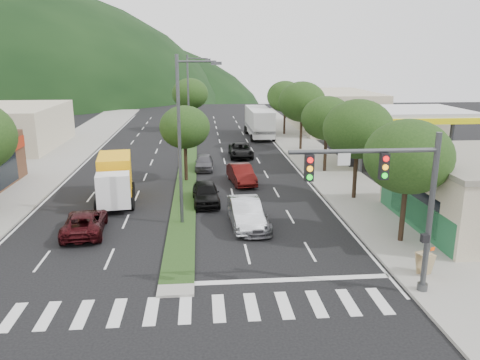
{
  "coord_description": "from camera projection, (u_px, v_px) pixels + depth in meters",
  "views": [
    {
      "loc": [
        1.21,
        -19.01,
        9.93
      ],
      "look_at": [
        3.67,
        9.54,
        2.28
      ],
      "focal_mm": 35.0,
      "sensor_mm": 36.0,
      "label": 1
    }
  ],
  "objects": [
    {
      "name": "car_queue_b",
      "position": [
        252.0,
        217.0,
        27.66
      ],
      "size": [
        2.08,
        4.56,
        1.29
      ],
      "primitive_type": "imported",
      "rotation": [
        0.0,
        0.0,
        0.06
      ],
      "color": "#55545A",
      "rests_on": "ground"
    },
    {
      "name": "car_queue_c",
      "position": [
        241.0,
        174.0,
        37.28
      ],
      "size": [
        2.21,
        4.75,
        1.51
      ],
      "primitive_type": "imported",
      "rotation": [
        0.0,
        0.0,
        0.14
      ],
      "color": "#440C0B",
      "rests_on": "ground"
    },
    {
      "name": "streetlight_mid",
      "position": [
        190.0,
        96.0,
        51.1
      ],
      "size": [
        2.6,
        0.25,
        10.0
      ],
      "color": "#47494C",
      "rests_on": "ground"
    },
    {
      "name": "suv_maroon",
      "position": [
        85.0,
        222.0,
        26.81
      ],
      "size": [
        2.62,
        4.96,
        1.33
      ],
      "primitive_type": "imported",
      "rotation": [
        0.0,
        0.0,
        3.23
      ],
      "color": "#330B0E",
      "rests_on": "ground"
    },
    {
      "name": "a_frame_sign",
      "position": [
        425.0,
        262.0,
        21.44
      ],
      "size": [
        0.82,
        0.87,
        1.4
      ],
      "rotation": [
        0.0,
        0.0,
        0.33
      ],
      "color": "tan",
      "rests_on": "sidewalk_right"
    },
    {
      "name": "car_queue_a",
      "position": [
        206.0,
        193.0,
        32.23
      ],
      "size": [
        1.98,
        4.48,
        1.5
      ],
      "primitive_type": "imported",
      "rotation": [
        0.0,
        0.0,
        0.05
      ],
      "color": "black",
      "rests_on": "ground"
    },
    {
      "name": "sedan_silver",
      "position": [
        246.0,
        212.0,
        28.0
      ],
      "size": [
        2.01,
        5.08,
        1.65
      ],
      "primitive_type": "imported",
      "rotation": [
        0.0,
        0.0,
        0.05
      ],
      "color": "silver",
      "rests_on": "ground"
    },
    {
      "name": "gas_canopy",
      "position": [
        397.0,
        116.0,
        42.31
      ],
      "size": [
        12.2,
        8.2,
        5.25
      ],
      "color": "silver",
      "rests_on": "ground"
    },
    {
      "name": "tree_r_a",
      "position": [
        408.0,
        157.0,
        24.36
      ],
      "size": [
        4.6,
        4.6,
        6.63
      ],
      "color": "black",
      "rests_on": "sidewalk_right"
    },
    {
      "name": "bldg_left_far",
      "position": [
        16.0,
        127.0,
        51.32
      ],
      "size": [
        9.0,
        14.0,
        4.6
      ],
      "primitive_type": "cube",
      "color": "beige",
      "rests_on": "ground"
    },
    {
      "name": "median",
      "position": [
        189.0,
        155.0,
        47.69
      ],
      "size": [
        1.6,
        56.0,
        0.12
      ],
      "primitive_type": "cube",
      "color": "#1C3714",
      "rests_on": "ground"
    },
    {
      "name": "crosswalk",
      "position": [
        174.0,
        310.0,
        18.83
      ],
      "size": [
        19.0,
        2.2,
        0.01
      ],
      "primitive_type": "cube",
      "color": "silver",
      "rests_on": "ground"
    },
    {
      "name": "sidewalk_left",
      "position": [
        49.0,
        164.0,
        43.73
      ],
      "size": [
        6.0,
        90.0,
        0.15
      ],
      "primitive_type": "cube",
      "color": "gray",
      "rests_on": "ground"
    },
    {
      "name": "bldg_right_far",
      "position": [
        333.0,
        111.0,
        64.05
      ],
      "size": [
        10.0,
        16.0,
        5.2
      ],
      "primitive_type": "cube",
      "color": "beige",
      "rests_on": "ground"
    },
    {
      "name": "car_queue_d",
      "position": [
        241.0,
        150.0,
        47.0
      ],
      "size": [
        2.26,
        4.91,
        1.36
      ],
      "primitive_type": "imported",
      "rotation": [
        0.0,
        0.0,
        -0.0
      ],
      "color": "black",
      "rests_on": "ground"
    },
    {
      "name": "motorhome",
      "position": [
        259.0,
        122.0,
        58.29
      ],
      "size": [
        3.01,
        9.28,
        3.55
      ],
      "rotation": [
        0.0,
        0.0,
        0.01
      ],
      "color": "silver",
      "rests_on": "ground"
    },
    {
      "name": "tree_r_d",
      "position": [
        302.0,
        102.0,
        49.29
      ],
      "size": [
        5.0,
        5.0,
        7.17
      ],
      "color": "black",
      "rests_on": "sidewalk_right"
    },
    {
      "name": "traffic_signal",
      "position": [
        396.0,
        191.0,
        18.82
      ],
      "size": [
        6.12,
        0.4,
        7.0
      ],
      "color": "#47494C",
      "rests_on": "ground"
    },
    {
      "name": "tree_med_near",
      "position": [
        185.0,
        127.0,
        36.94
      ],
      "size": [
        4.0,
        4.0,
        6.02
      ],
      "color": "black",
      "rests_on": "median"
    },
    {
      "name": "streetlight_near",
      "position": [
        183.0,
        133.0,
        27.03
      ],
      "size": [
        2.6,
        0.25,
        10.0
      ],
      "color": "#47494C",
      "rests_on": "ground"
    },
    {
      "name": "sidewalk_right",
      "position": [
        316.0,
        159.0,
        45.84
      ],
      "size": [
        5.0,
        90.0,
        0.15
      ],
      "primitive_type": "cube",
      "color": "gray",
      "rests_on": "ground"
    },
    {
      "name": "tree_r_b",
      "position": [
        358.0,
        129.0,
        32.0
      ],
      "size": [
        4.8,
        4.8,
        6.94
      ],
      "color": "black",
      "rests_on": "sidewalk_right"
    },
    {
      "name": "tree_r_c",
      "position": [
        327.0,
        118.0,
        39.78
      ],
      "size": [
        4.4,
        4.4,
        6.48
      ],
      "color": "black",
      "rests_on": "sidewalk_right"
    },
    {
      "name": "ground",
      "position": [
        176.0,
        286.0,
        20.76
      ],
      "size": [
        160.0,
        160.0,
        0.0
      ],
      "primitive_type": "plane",
      "color": "black",
      "rests_on": "ground"
    },
    {
      "name": "car_queue_e",
      "position": [
        204.0,
        162.0,
        41.88
      ],
      "size": [
        1.73,
        3.99,
        1.34
      ],
      "primitive_type": "imported",
      "rotation": [
        0.0,
        0.0,
        -0.04
      ],
      "color": "#535257",
      "rests_on": "ground"
    },
    {
      "name": "box_truck",
      "position": [
        115.0,
        180.0,
        32.64
      ],
      "size": [
        3.1,
        6.55,
        3.11
      ],
      "rotation": [
        0.0,
        0.0,
        3.27
      ],
      "color": "white",
      "rests_on": "ground"
    },
    {
      "name": "tree_med_far",
      "position": [
        190.0,
        94.0,
        61.82
      ],
      "size": [
        4.8,
        4.8,
        6.94
      ],
      "color": "black",
      "rests_on": "median"
    },
    {
      "name": "tree_r_e",
      "position": [
        285.0,
        97.0,
        58.99
      ],
      "size": [
        4.6,
        4.6,
        6.71
      ],
      "color": "black",
      "rests_on": "sidewalk_right"
    }
  ]
}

